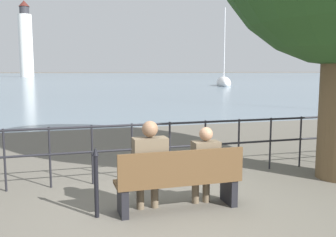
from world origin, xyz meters
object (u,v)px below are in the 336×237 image
Objects in this scene: seated_person_right at (205,163)px; closed_umbrella at (96,179)px; sailboat_1 at (224,83)px; park_bench at (179,181)px; seated_person_left at (150,162)px; harbor_lighthouse at (26,42)px.

seated_person_right is 1.21× the size of closed_umbrella.
sailboat_1 is (20.80, 40.30, -0.15)m from closed_umbrella.
sailboat_1 reaches higher than seated_person_right.
park_bench is 0.17× the size of sailboat_1.
closed_umbrella is at bearing 179.16° from seated_person_left.
seated_person_right is (0.41, 0.08, 0.22)m from park_bench.
sailboat_1 is (20.06, 40.31, -0.32)m from seated_person_left.
seated_person_left is at bearing -85.49° from harbor_lighthouse.
seated_person_left is 45.03m from sailboat_1.
harbor_lighthouse is (-10.18, 124.01, 10.67)m from park_bench.
harbor_lighthouse reaches higher than sailboat_1.
seated_person_right is at bearing -0.12° from closed_umbrella.
harbor_lighthouse is (-9.76, 123.94, 10.39)m from seated_person_left.
park_bench is at bearing -169.04° from seated_person_right.
park_bench is at bearing -85.31° from harbor_lighthouse.
sailboat_1 is (19.64, 40.39, -0.04)m from park_bench.
park_bench is at bearing -95.12° from sailboat_1.
closed_umbrella is 45.35m from sailboat_1.
seated_person_left reaches higher than closed_umbrella.
park_bench is 1.85× the size of closed_umbrella.
seated_person_left reaches higher than park_bench.
closed_umbrella is at bearing 175.86° from park_bench.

